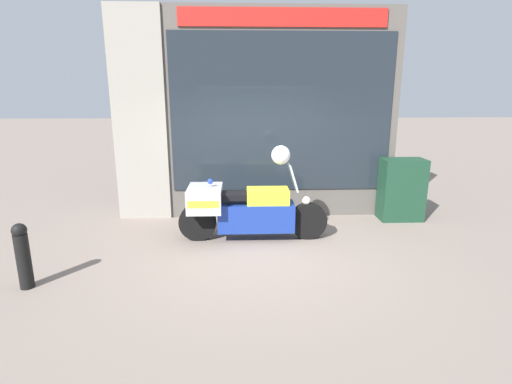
% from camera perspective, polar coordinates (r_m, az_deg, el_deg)
% --- Properties ---
extents(ground_plane, '(60.00, 60.00, 0.00)m').
position_cam_1_polar(ground_plane, '(6.24, 0.87, -8.53)').
color(ground_plane, gray).
extents(shop_building, '(5.34, 0.55, 3.90)m').
position_cam_1_polar(shop_building, '(7.75, -3.01, 10.87)').
color(shop_building, '#56514C').
rests_on(shop_building, ground).
extents(window_display, '(3.91, 0.30, 2.06)m').
position_cam_1_polar(window_display, '(8.04, 3.08, 0.39)').
color(window_display, slate).
rests_on(window_display, ground).
extents(paramedic_motorcycle, '(2.46, 0.75, 1.27)m').
position_cam_1_polar(paramedic_motorcycle, '(6.57, -2.03, -2.39)').
color(paramedic_motorcycle, black).
rests_on(paramedic_motorcycle, ground).
extents(utility_cabinet, '(0.80, 0.48, 1.18)m').
position_cam_1_polar(utility_cabinet, '(8.09, 20.06, 0.34)').
color(utility_cabinet, '#193D28').
rests_on(utility_cabinet, ground).
extents(white_helmet, '(0.30, 0.30, 0.30)m').
position_cam_1_polar(white_helmet, '(6.41, 3.56, 5.29)').
color(white_helmet, white).
rests_on(white_helmet, paramedic_motorcycle).
extents(street_bollard, '(0.18, 0.18, 0.85)m').
position_cam_1_polar(street_bollard, '(5.79, -30.35, -7.74)').
color(street_bollard, black).
rests_on(street_bollard, ground).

